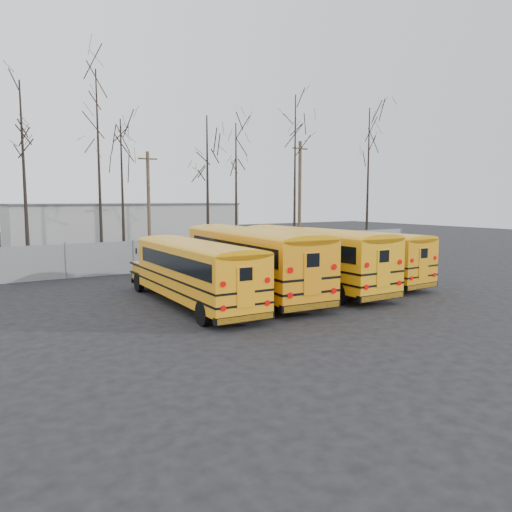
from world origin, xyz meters
TOP-DOWN VIEW (x-y plane):
  - ground at (0.00, 0.00)m, footprint 120.00×120.00m
  - fence at (0.00, 12.00)m, footprint 40.00×0.04m
  - distant_building at (2.00, 32.00)m, footprint 22.00×8.00m
  - bus_a at (-5.02, 1.23)m, footprint 2.78×10.29m
  - bus_b at (-1.78, 1.93)m, footprint 3.61×11.80m
  - bus_c at (1.62, 1.72)m, footprint 2.72×11.28m
  - bus_d at (5.04, 2.27)m, footprint 2.96×10.42m
  - utility_pole_left at (-0.83, 17.66)m, footprint 1.43×0.25m
  - utility_pole_right at (12.88, 17.24)m, footprint 1.70×0.30m
  - tree_2 at (-9.63, 14.38)m, footprint 0.26×0.26m
  - tree_3 at (-4.90, 15.72)m, footprint 0.26×0.26m
  - tree_4 at (-2.92, 17.18)m, footprint 0.26×0.26m
  - tree_5 at (2.59, 14.79)m, footprint 0.26×0.26m
  - tree_6 at (5.17, 15.11)m, footprint 0.26×0.26m
  - tree_7 at (10.91, 15.35)m, footprint 0.26×0.26m
  - tree_8 at (18.84, 14.97)m, footprint 0.26×0.26m

SIDE VIEW (x-z plane):
  - ground at x=0.00m, z-range 0.00..0.00m
  - fence at x=0.00m, z-range 0.00..2.00m
  - bus_a at x=-5.02m, z-range 0.24..3.10m
  - bus_d at x=5.04m, z-range 0.25..3.13m
  - bus_c at x=1.62m, z-range 0.27..3.41m
  - bus_b at x=-1.78m, z-range 0.28..3.53m
  - distant_building at x=2.00m, z-range 0.00..4.00m
  - utility_pole_left at x=-0.83m, z-range 0.11..8.13m
  - utility_pole_right at x=12.88m, z-range 0.13..9.69m
  - tree_4 at x=-2.92m, z-range 0.00..10.10m
  - tree_6 at x=5.17m, z-range 0.00..10.21m
  - tree_5 at x=2.59m, z-range 0.00..10.50m
  - tree_2 at x=-9.63m, z-range 0.00..11.35m
  - tree_8 at x=18.84m, z-range 0.00..12.60m
  - tree_3 at x=-4.90m, z-range 0.00..12.88m
  - tree_7 at x=10.91m, z-range 0.00..12.95m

